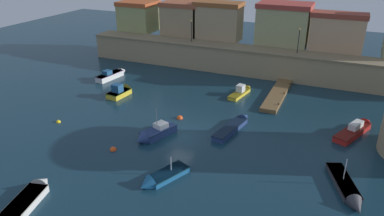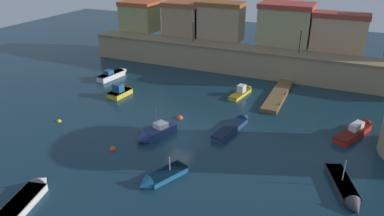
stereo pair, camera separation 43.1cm
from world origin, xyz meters
TOP-DOWN VIEW (x-y plane):
  - ground_plane at (0.00, 0.00)m, footprint 125.16×125.16m
  - quay_wall at (0.00, 22.75)m, footprint 51.61×4.08m
  - old_town_backdrop at (-0.72, 27.07)m, footprint 47.81×5.95m
  - pier_dock at (7.09, 15.12)m, footprint 1.99×11.48m
  - quay_lamp_0 at (-8.55, 22.75)m, footprint 0.32×0.32m
  - quay_lamp_1 at (8.03, 22.75)m, footprint 0.32×0.32m
  - moored_boat_0 at (-6.37, -13.94)m, footprint 2.86×5.84m
  - moored_boat_1 at (16.88, 8.40)m, footprint 4.20×7.06m
  - moored_boat_2 at (1.71, -7.80)m, footprint 3.32×5.07m
  - moored_boat_3 at (-2.43, -1.22)m, footprint 3.16×5.14m
  - moored_boat_5 at (2.56, 14.20)m, footprint 2.12×5.69m
  - moored_boat_6 at (16.40, -3.22)m, footprint 3.57×6.52m
  - moored_boat_7 at (-12.06, 7.47)m, footprint 2.15×4.28m
  - moored_boat_8 at (4.64, 4.17)m, footprint 2.55×7.23m
  - moored_boat_10 at (-17.09, 12.78)m, footprint 2.19×6.04m
  - mooring_buoy_0 at (-4.85, -5.03)m, footprint 0.67×0.67m
  - mooring_buoy_1 at (-14.05, -2.38)m, footprint 0.52×0.52m
  - mooring_buoy_2 at (-1.89, 3.95)m, footprint 0.73×0.73m

SIDE VIEW (x-z plane):
  - ground_plane at x=0.00m, z-range 0.00..0.00m
  - mooring_buoy_0 at x=-4.85m, z-range -0.34..0.34m
  - mooring_buoy_1 at x=-14.05m, z-range -0.26..0.26m
  - mooring_buoy_2 at x=-1.89m, z-range -0.37..0.37m
  - pier_dock at x=7.09m, z-range -0.10..0.60m
  - moored_boat_2 at x=1.71m, z-range -0.89..1.43m
  - moored_boat_6 at x=16.40m, z-range -1.13..1.70m
  - moored_boat_8 at x=4.64m, z-range -0.29..0.93m
  - moored_boat_0 at x=-6.37m, z-range -0.42..1.13m
  - moored_boat_5 at x=2.56m, z-range -0.50..1.25m
  - moored_boat_1 at x=16.88m, z-range -0.42..1.25m
  - moored_boat_3 at x=-2.43m, z-range -1.30..2.23m
  - moored_boat_10 at x=-17.09m, z-range -0.34..1.32m
  - moored_boat_7 at x=-12.06m, z-range -0.60..1.61m
  - quay_wall at x=0.00m, z-range 0.01..4.05m
  - quay_lamp_0 at x=-8.55m, z-range 4.61..8.09m
  - quay_lamp_1 at x=8.03m, z-range 4.61..8.19m
  - old_town_backdrop at x=-0.72m, z-range 2.81..11.09m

